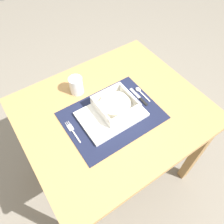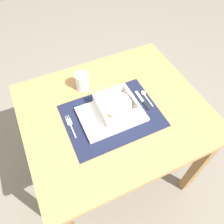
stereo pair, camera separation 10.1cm
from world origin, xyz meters
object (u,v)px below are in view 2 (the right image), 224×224
Objects in this scene: dining_table at (114,122)px; butter_knife at (143,102)px; porridge_bowl at (116,105)px; spoon at (144,94)px; drinking_glass at (82,82)px; fork at (70,125)px.

butter_knife is (0.15, -0.02, 0.11)m from dining_table.
spoon is (0.17, 0.03, -0.03)m from porridge_bowl.
spoon is at bearing 5.60° from dining_table.
spoon reaches higher than dining_table.
porridge_bowl is 1.28× the size of butter_knife.
drinking_glass is (-0.09, 0.20, 0.15)m from dining_table.
fork is 0.38m from butter_knife.
spoon is at bearing -34.69° from drinking_glass.
spoon is (0.40, 0.02, 0.00)m from fork.
butter_knife reaches higher than dining_table.
porridge_bowl is 0.23m from drinking_glass.
drinking_glass is at bearing 113.56° from dining_table.
porridge_bowl reaches higher than butter_knife.
spoon reaches higher than butter_knife.
porridge_bowl is 0.15m from butter_knife.
porridge_bowl is 1.30× the size of fork.
drinking_glass reaches higher than butter_knife.
drinking_glass is (-0.27, 0.19, 0.03)m from spoon.
fork is at bearing -124.44° from drinking_glass.
drinking_glass is (-0.09, 0.21, -0.00)m from porridge_bowl.
porridge_bowl is at bearing -66.36° from drinking_glass.
butter_knife is (0.15, -0.01, -0.04)m from porridge_bowl.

